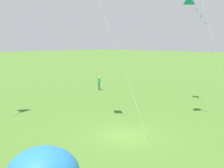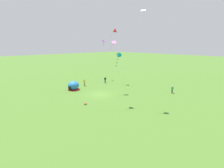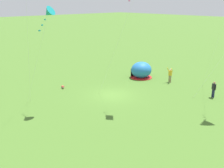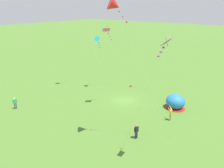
# 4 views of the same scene
# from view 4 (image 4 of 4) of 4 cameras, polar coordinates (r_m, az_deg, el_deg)

# --- Properties ---
(ground_plane) EXTENTS (300.00, 300.00, 0.00)m
(ground_plane) POSITION_cam_4_polar(r_m,az_deg,el_deg) (34.45, 3.33, -4.20)
(ground_plane) COLOR #477028
(popup_tent) EXTENTS (2.81, 2.81, 2.10)m
(popup_tent) POSITION_cam_4_polar(r_m,az_deg,el_deg) (32.71, 16.25, -4.47)
(popup_tent) COLOR #2672BF
(popup_tent) RESTS_ON ground
(toddler_crawling) EXTENTS (0.34, 0.55, 0.32)m
(toddler_crawling) POSITION_cam_4_polar(r_m,az_deg,el_deg) (40.00, 4.91, -0.44)
(toddler_crawling) COLOR red
(toddler_crawling) RESTS_ON ground
(person_near_tent) EXTENTS (0.37, 0.55, 1.72)m
(person_near_tent) POSITION_cam_4_polar(r_m,az_deg,el_deg) (24.81, 6.37, -12.10)
(person_near_tent) COLOR #1E2347
(person_near_tent) RESTS_ON ground
(person_arms_raised) EXTENTS (0.53, 0.67, 1.89)m
(person_arms_raised) POSITION_cam_4_polar(r_m,az_deg,el_deg) (29.17, 15.05, -7.43)
(person_arms_raised) COLOR #8C7251
(person_arms_raised) RESTS_ON ground
(person_strolling) EXTENTS (0.39, 0.54, 1.72)m
(person_strolling) POSITION_cam_4_polar(r_m,az_deg,el_deg) (34.15, -24.02, -4.47)
(person_strolling) COLOR #4C4C51
(person_strolling) RESTS_ON ground
(kite_purple) EXTENTS (6.17, 4.80, 11.86)m
(kite_purple) POSITION_cam_4_polar(r_m,az_deg,el_deg) (16.97, 13.50, 9.42)
(kite_purple) COLOR silver
(kite_purple) RESTS_ON ground
(kite_pink) EXTENTS (1.19, 5.77, 11.47)m
(kite_pink) POSITION_cam_4_polar(r_m,az_deg,el_deg) (29.09, -1.23, 13.38)
(kite_pink) COLOR silver
(kite_pink) RESTS_ON ground
(kite_teal) EXTENTS (2.01, 3.71, 9.27)m
(kite_teal) POSITION_cam_4_polar(r_m,az_deg,el_deg) (36.72, -3.80, 11.47)
(kite_teal) COLOR silver
(kite_teal) RESTS_ON ground
(kite_red) EXTENTS (5.21, 5.92, 14.82)m
(kite_red) POSITION_cam_4_polar(r_m,az_deg,el_deg) (20.04, 0.68, 19.87)
(kite_red) COLOR silver
(kite_red) RESTS_ON ground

